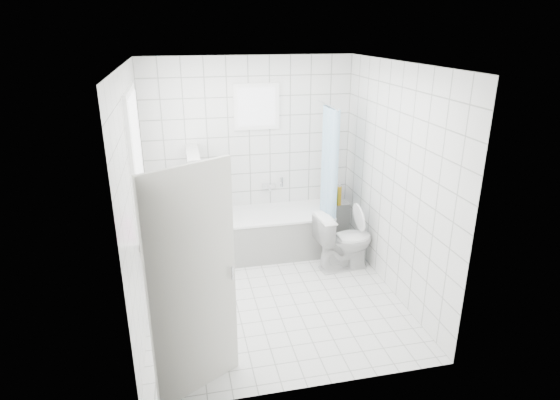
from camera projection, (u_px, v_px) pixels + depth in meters
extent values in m
plane|color=white|center=(273.00, 296.00, 5.42)|extent=(3.00, 3.00, 0.00)
plane|color=white|center=(271.00, 63.00, 4.52)|extent=(3.00, 3.00, 0.00)
cube|color=white|center=(250.00, 155.00, 6.34)|extent=(2.80, 0.02, 2.60)
cube|color=white|center=(311.00, 253.00, 3.60)|extent=(2.80, 0.02, 2.60)
cube|color=white|center=(135.00, 200.00, 4.68)|extent=(0.02, 3.00, 2.60)
cube|color=white|center=(394.00, 181.00, 5.26)|extent=(0.02, 3.00, 2.60)
cube|color=white|center=(139.00, 163.00, 4.86)|extent=(0.01, 0.90, 1.40)
cube|color=white|center=(257.00, 107.00, 6.09)|extent=(0.50, 0.01, 0.50)
cube|color=white|center=(150.00, 228.00, 5.13)|extent=(0.18, 1.02, 0.08)
cube|color=silver|center=(194.00, 286.00, 3.72)|extent=(0.71, 0.44, 2.00)
cube|color=white|center=(267.00, 234.00, 6.39)|extent=(1.70, 0.75, 0.55)
cube|color=white|center=(266.00, 214.00, 6.29)|extent=(1.72, 0.77, 0.03)
cube|color=white|center=(196.00, 208.00, 5.99)|extent=(0.15, 0.85, 1.50)
cube|color=white|center=(334.00, 220.00, 6.83)|extent=(0.40, 0.24, 0.55)
imported|color=white|center=(344.00, 241.00, 5.94)|extent=(0.78, 0.50, 0.76)
cylinder|color=silver|center=(328.00, 105.00, 5.93)|extent=(0.02, 0.80, 0.02)
cube|color=silver|center=(269.00, 186.00, 6.51)|extent=(0.18, 0.06, 0.06)
imported|color=white|center=(150.00, 206.00, 5.20)|extent=(0.17, 0.17, 0.33)
imported|color=#DB55AA|center=(148.00, 225.00, 4.73)|extent=(0.16, 0.16, 0.30)
imported|color=silver|center=(150.00, 219.00, 5.06)|extent=(0.16, 0.16, 0.16)
imported|color=#38BDFF|center=(149.00, 222.00, 4.91)|extent=(0.13, 0.13, 0.21)
cylinder|color=blue|center=(339.00, 194.00, 6.74)|extent=(0.06, 0.06, 0.22)
cylinder|color=red|center=(332.00, 196.00, 6.73)|extent=(0.06, 0.06, 0.20)
cylinder|color=gold|center=(339.00, 196.00, 6.61)|extent=(0.06, 0.06, 0.27)
cylinder|color=green|center=(335.00, 198.00, 6.61)|extent=(0.06, 0.06, 0.21)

